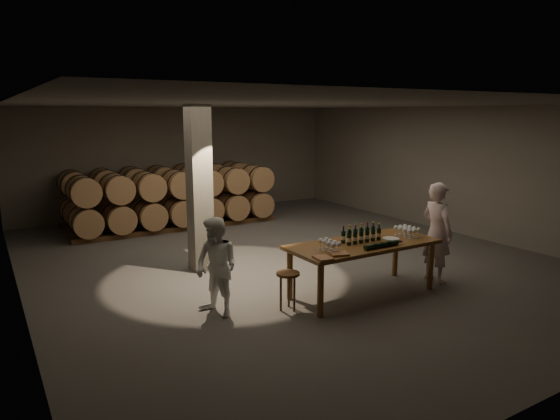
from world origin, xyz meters
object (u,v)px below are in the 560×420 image
tasting_table (363,249)px  stool (288,279)px  plate (391,239)px  notebook_near (339,254)px  person_woman (217,267)px  person_man (437,232)px  bottle_cluster (361,235)px

tasting_table → stool: 1.48m
plate → notebook_near: bearing=-167.2°
tasting_table → notebook_near: (-0.80, -0.38, 0.12)m
tasting_table → person_woman: bearing=169.8°
person_man → tasting_table: bearing=86.3°
bottle_cluster → stool: 1.55m
bottle_cluster → person_woman: person_woman is taller
notebook_near → person_man: person_man is taller
bottle_cluster → stool: bottle_cluster is taller
bottle_cluster → notebook_near: size_ratio=2.68×
plate → stool: size_ratio=0.47×
plate → stool: bearing=176.5°
stool → person_man: bearing=-4.3°
bottle_cluster → notebook_near: 0.94m
notebook_near → person_woman: person_woman is taller
tasting_table → plate: bearing=-6.6°
person_man → person_woman: size_ratio=1.21×
bottle_cluster → plate: bottle_cluster is taller
tasting_table → person_woman: size_ratio=1.72×
notebook_near → person_man: bearing=24.0°
tasting_table → stool: tasting_table is taller
person_woman → bottle_cluster: bearing=61.6°
notebook_near → person_woman: 1.87m
bottle_cluster → plate: 0.58m
notebook_near → person_man: (2.39, 0.21, -0.00)m
notebook_near → plate: bearing=31.9°
notebook_near → person_woman: bearing=172.9°
tasting_table → person_man: size_ratio=1.42×
bottle_cluster → stool: bearing=-179.3°
notebook_near → bottle_cluster: bearing=48.0°
bottle_cluster → person_man: 1.59m
person_man → person_woman: person_man is taller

